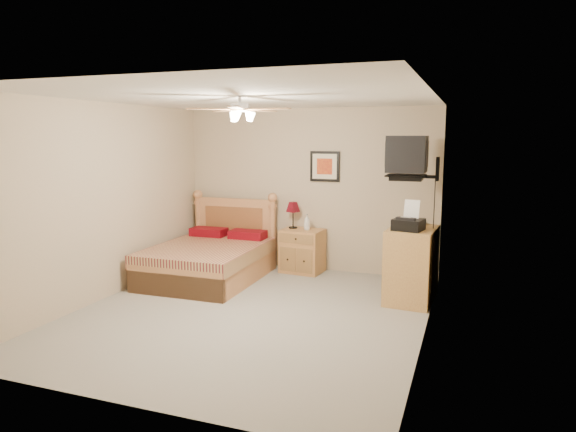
{
  "coord_description": "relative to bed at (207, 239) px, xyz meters",
  "views": [
    {
      "loc": [
        2.4,
        -5.32,
        2.07
      ],
      "look_at": [
        0.15,
        0.9,
        1.04
      ],
      "focal_mm": 32.0,
      "sensor_mm": 36.0,
      "label": 1
    }
  ],
  "objects": [
    {
      "name": "wall_front",
      "position": [
        1.17,
        -3.37,
        0.65
      ],
      "size": [
        4.0,
        0.04,
        2.5
      ],
      "primitive_type": "cube",
      "color": "#C0AC8E",
      "rests_on": "ground"
    },
    {
      "name": "wall_left",
      "position": [
        -0.83,
        -1.12,
        0.65
      ],
      "size": [
        0.04,
        4.5,
        2.5
      ],
      "primitive_type": "cube",
      "color": "#C0AC8E",
      "rests_on": "ground"
    },
    {
      "name": "ceiling",
      "position": [
        1.17,
        -1.12,
        1.9
      ],
      "size": [
        4.0,
        4.5,
        0.04
      ],
      "primitive_type": "cube",
      "color": "white",
      "rests_on": "ground"
    },
    {
      "name": "fax_machine",
      "position": [
        2.86,
        -0.15,
        0.52
      ],
      "size": [
        0.4,
        0.42,
        0.36
      ],
      "primitive_type": null,
      "rotation": [
        0.0,
        0.0,
        -0.2
      ],
      "color": "black",
      "rests_on": "dresser"
    },
    {
      "name": "magazine_upper",
      "position": [
        2.83,
        0.33,
        0.37
      ],
      "size": [
        0.25,
        0.31,
        0.02
      ],
      "primitive_type": "imported",
      "rotation": [
        0.0,
        0.0,
        0.19
      ],
      "color": "gray",
      "rests_on": "magazine_lower"
    },
    {
      "name": "lotion_bottle",
      "position": [
        1.23,
        0.88,
        0.18
      ],
      "size": [
        0.09,
        0.09,
        0.24
      ],
      "primitive_type": "imported",
      "rotation": [
        0.0,
        0.0,
        -0.0
      ],
      "color": "white",
      "rests_on": "nightstand"
    },
    {
      "name": "framed_picture",
      "position": [
        1.44,
        1.11,
        1.02
      ],
      "size": [
        0.46,
        0.04,
        0.46
      ],
      "primitive_type": "cube",
      "color": "black",
      "rests_on": "wall_back"
    },
    {
      "name": "wall_back",
      "position": [
        1.17,
        1.13,
        0.65
      ],
      "size": [
        4.0,
        0.04,
        2.5
      ],
      "primitive_type": "cube",
      "color": "#C0AC8E",
      "rests_on": "ground"
    },
    {
      "name": "magazine_lower",
      "position": [
        2.83,
        0.31,
        0.35
      ],
      "size": [
        0.31,
        0.35,
        0.03
      ],
      "primitive_type": "imported",
      "rotation": [
        0.0,
        0.0,
        -0.39
      ],
      "color": "beige",
      "rests_on": "dresser"
    },
    {
      "name": "ceiling_fan",
      "position": [
        1.17,
        -1.32,
        1.76
      ],
      "size": [
        1.14,
        1.14,
        0.28
      ],
      "primitive_type": null,
      "color": "white",
      "rests_on": "ceiling"
    },
    {
      "name": "dresser",
      "position": [
        2.9,
        0.0,
        -0.13
      ],
      "size": [
        0.62,
        0.84,
        0.94
      ],
      "primitive_type": "cube",
      "rotation": [
        0.0,
        0.0,
        -0.08
      ],
      "color": "#B07642",
      "rests_on": "ground"
    },
    {
      "name": "nightstand",
      "position": [
        1.16,
        0.88,
        -0.27
      ],
      "size": [
        0.65,
        0.51,
        0.66
      ],
      "primitive_type": "cube",
      "rotation": [
        0.0,
        0.0,
        -0.09
      ],
      "color": "#BA7741",
      "rests_on": "ground"
    },
    {
      "name": "table_lamp",
      "position": [
        0.98,
        0.95,
        0.26
      ],
      "size": [
        0.28,
        0.28,
        0.41
      ],
      "primitive_type": null,
      "rotation": [
        0.0,
        0.0,
        0.35
      ],
      "color": "#5B0814",
      "rests_on": "nightstand"
    },
    {
      "name": "wall_tv",
      "position": [
        2.92,
        0.22,
        1.21
      ],
      "size": [
        0.56,
        0.46,
        0.58
      ],
      "primitive_type": null,
      "color": "black",
      "rests_on": "wall_right"
    },
    {
      "name": "wall_right",
      "position": [
        3.17,
        -1.12,
        0.65
      ],
      "size": [
        0.04,
        4.5,
        2.5
      ],
      "primitive_type": "cube",
      "color": "#C0AC8E",
      "rests_on": "ground"
    },
    {
      "name": "floor",
      "position": [
        1.17,
        -1.12,
        -0.6
      ],
      "size": [
        4.5,
        4.5,
        0.0
      ],
      "primitive_type": "plane",
      "color": "gray",
      "rests_on": "ground"
    },
    {
      "name": "bed",
      "position": [
        0.0,
        0.0,
        0.0
      ],
      "size": [
        1.44,
        1.88,
        1.21
      ],
      "primitive_type": null,
      "rotation": [
        0.0,
        0.0,
        0.01
      ],
      "color": "#C47F4C",
      "rests_on": "ground"
    }
  ]
}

